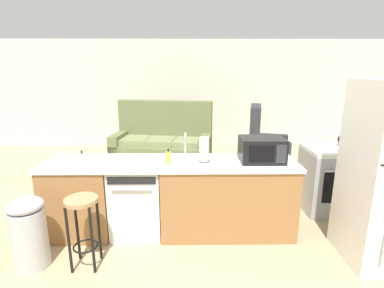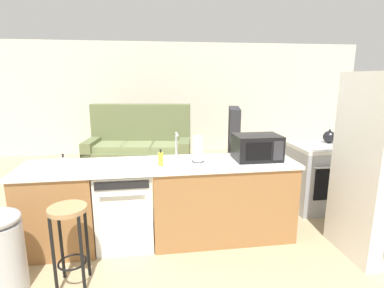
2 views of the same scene
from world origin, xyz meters
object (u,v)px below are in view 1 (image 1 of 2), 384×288
couch (163,143)px  microwave (262,150)px  stove_range (332,179)px  soap_bottle (168,158)px  kettle (344,140)px  bar_stool (83,218)px  dish_soap_bottle (82,159)px  trash_bin (29,232)px  dishwasher (137,200)px  paper_towel_roll (204,150)px  armchair (264,147)px

couch → microwave: bearing=-63.9°
stove_range → soap_bottle: soap_bottle is taller
kettle → bar_stool: bearing=-157.5°
soap_bottle → dish_soap_bottle: size_ratio=1.00×
stove_range → trash_bin: (-3.57, -1.19, -0.07)m
dishwasher → paper_towel_roll: (0.79, -0.00, 0.62)m
stove_range → armchair: armchair is taller
paper_towel_roll → kettle: size_ratio=1.38×
dish_soap_bottle → stove_range: bearing=12.3°
dish_soap_bottle → armchair: size_ratio=0.15×
soap_bottle → dish_soap_bottle: 0.95m
soap_bottle → couch: 2.97m
microwave → soap_bottle: microwave is taller
microwave → soap_bottle: (-1.07, -0.08, -0.07)m
dishwasher → armchair: armchair is taller
dish_soap_bottle → bar_stool: dish_soap_bottle is taller
dishwasher → armchair: 3.44m
armchair → stove_range: bearing=-78.7°
dishwasher → dish_soap_bottle: dish_soap_bottle is taller
microwave → trash_bin: bearing=-165.1°
dish_soap_bottle → kettle: kettle is taller
dishwasher → couch: (0.08, 2.81, -0.03)m
stove_range → trash_bin: size_ratio=1.22×
paper_towel_roll → couch: size_ratio=0.13×
kettle → dishwasher: bearing=-166.2°
dishwasher → dish_soap_bottle: size_ratio=4.77×
microwave → stove_range: bearing=25.7°
stove_range → microwave: bearing=-154.3°
soap_bottle → couch: (-0.30, 2.89, -0.58)m
soap_bottle → armchair: armchair is taller
paper_towel_roll → trash_bin: 1.99m
armchair → microwave: bearing=-105.1°
microwave → kettle: (1.31, 0.68, -0.05)m
dishwasher → trash_bin: bearing=-146.4°
bar_stool → armchair: bearing=51.8°
stove_range → bar_stool: bearing=-158.4°
kettle → trash_bin: (-3.74, -1.33, -0.61)m
couch → stove_range: bearing=-41.9°
dishwasher → couch: couch is taller
microwave → soap_bottle: bearing=-175.5°
kettle → bar_stool: kettle is taller
dish_soap_bottle → trash_bin: bearing=-129.0°
paper_towel_roll → soap_bottle: paper_towel_roll is taller
microwave → couch: bearing=116.1°
microwave → armchair: (0.72, 2.66, -0.69)m
dish_soap_bottle → kettle: 3.43m
dish_soap_bottle → armchair: bearing=45.6°
couch → armchair: couch is taller
armchair → dishwasher: bearing=-129.3°
trash_bin → armchair: size_ratio=0.62×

